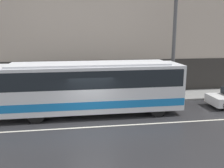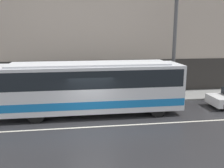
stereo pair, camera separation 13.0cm
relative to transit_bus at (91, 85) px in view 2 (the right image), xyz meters
name	(u,v)px [view 2 (the right image)]	position (x,y,z in m)	size (l,w,h in m)	color
ground_plane	(93,127)	(-0.06, -2.25, -1.79)	(60.00, 60.00, 0.00)	#262628
sidewalk	(88,99)	(-0.06, 3.16, -1.72)	(60.00, 2.82, 0.14)	gray
building_facade	(85,27)	(-0.06, 4.71, 3.55)	(60.00, 0.35, 11.07)	#B7A899
lane_stripe	(93,127)	(-0.06, -2.25, -1.78)	(54.00, 0.14, 0.01)	beige
transit_bus	(91,85)	(0.00, 0.00, 0.00)	(11.06, 2.61, 3.17)	silver
utility_pole_near	(174,45)	(6.25, 2.58, 2.26)	(0.26, 0.26, 7.81)	#4C4C4F
pedestrian_waiting	(75,88)	(-0.93, 2.92, -0.81)	(0.36, 0.36, 1.77)	#333338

